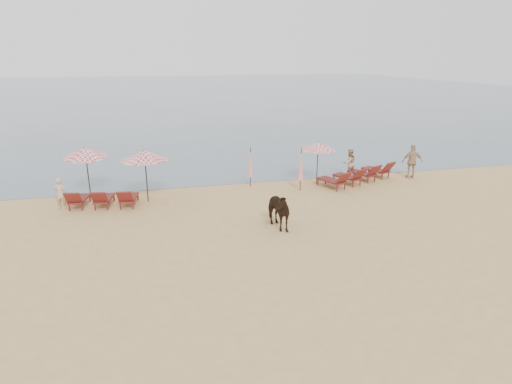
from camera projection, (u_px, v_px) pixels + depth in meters
ground at (292, 267)px, 14.36m from camera, size 120.00×120.00×0.00m
sea at (168, 91)px, 88.31m from camera, size 160.00×140.00×0.06m
lounger_cluster_left at (103, 198)px, 19.89m from camera, size 3.22×2.22×0.65m
lounger_cluster_right at (358, 174)px, 23.77m from camera, size 4.84×3.47×0.71m
umbrella_open_left_a at (145, 155)px, 20.16m from camera, size 2.25×2.25×2.56m
umbrella_open_left_b at (85, 152)px, 21.05m from camera, size 2.03×2.07×2.59m
umbrella_open_right at (318, 146)px, 23.10m from camera, size 1.93×1.93×2.36m
umbrella_closed_left at (250, 163)px, 22.87m from camera, size 0.26×0.26×2.15m
umbrella_closed_right at (301, 165)px, 22.15m from camera, size 0.28×0.28×2.26m
cow at (276, 210)px, 17.36m from camera, size 1.23×2.04×1.61m
beachgoer_left at (60, 194)px, 19.62m from camera, size 0.57×0.41×1.47m
beachgoer_right_a at (349, 163)px, 24.80m from camera, size 0.91×0.76×1.68m
beachgoer_right_b at (412, 161)px, 24.57m from camera, size 1.24×0.77×1.96m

